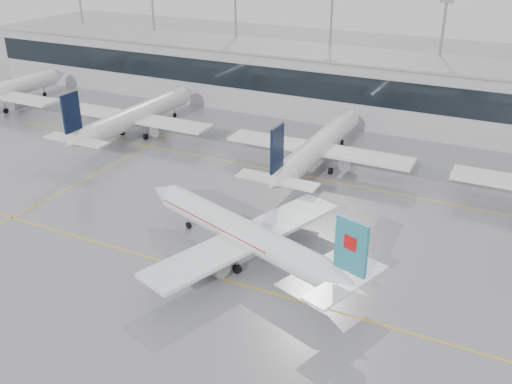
% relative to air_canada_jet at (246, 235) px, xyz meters
% --- Properties ---
extents(ground, '(320.00, 320.00, 0.00)m').
position_rel_air_canada_jet_xyz_m(ground, '(-2.50, -4.55, -3.31)').
color(ground, gray).
rests_on(ground, ground).
extents(taxi_line_main, '(120.00, 0.25, 0.01)m').
position_rel_air_canada_jet_xyz_m(taxi_line_main, '(-2.50, -4.55, -3.31)').
color(taxi_line_main, gold).
rests_on(taxi_line_main, ground).
extents(taxi_line_north, '(120.00, 0.25, 0.01)m').
position_rel_air_canada_jet_xyz_m(taxi_line_north, '(-2.50, 25.45, -3.31)').
color(taxi_line_north, gold).
rests_on(taxi_line_north, ground).
extents(taxi_line_cross, '(0.25, 60.00, 0.01)m').
position_rel_air_canada_jet_xyz_m(taxi_line_cross, '(-32.50, 10.45, -3.31)').
color(taxi_line_cross, gold).
rests_on(taxi_line_cross, ground).
extents(terminal, '(180.00, 15.00, 12.00)m').
position_rel_air_canada_jet_xyz_m(terminal, '(-2.50, 57.45, 2.69)').
color(terminal, '#A0A0A4').
rests_on(terminal, ground).
extents(terminal_glass, '(180.00, 0.20, 5.00)m').
position_rel_air_canada_jet_xyz_m(terminal_glass, '(-2.50, 49.90, 4.19)').
color(terminal_glass, black).
rests_on(terminal_glass, ground).
extents(terminal_roof, '(182.00, 16.00, 0.40)m').
position_rel_air_canada_jet_xyz_m(terminal_roof, '(-2.50, 57.45, 8.89)').
color(terminal_roof, gray).
rests_on(terminal_roof, ground).
extents(light_masts, '(156.40, 1.00, 22.60)m').
position_rel_air_canada_jet_xyz_m(light_masts, '(-2.50, 63.45, 10.03)').
color(light_masts, gray).
rests_on(light_masts, ground).
extents(air_canada_jet, '(33.41, 26.84, 10.54)m').
position_rel_air_canada_jet_xyz_m(air_canada_jet, '(0.00, 0.00, 0.00)').
color(air_canada_jet, white).
rests_on(air_canada_jet, ground).
extents(parked_jet_b, '(29.64, 36.96, 11.72)m').
position_rel_air_canada_jet_xyz_m(parked_jet_b, '(-37.50, 29.14, 0.40)').
color(parked_jet_b, silver).
rests_on(parked_jet_b, ground).
extents(parked_jet_c, '(29.64, 36.96, 11.72)m').
position_rel_air_canada_jet_xyz_m(parked_jet_c, '(-2.50, 29.14, 0.40)').
color(parked_jet_c, silver).
rests_on(parked_jet_c, ground).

